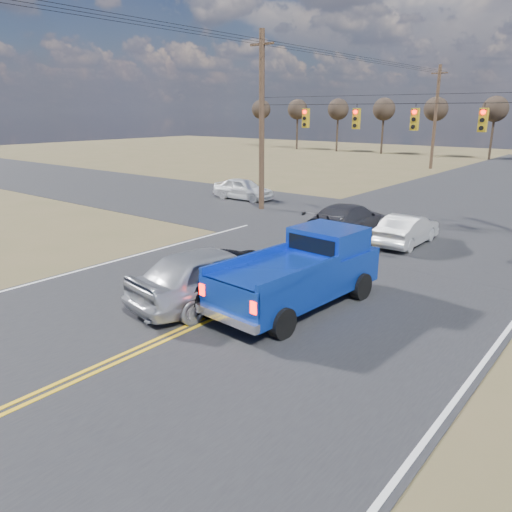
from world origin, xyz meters
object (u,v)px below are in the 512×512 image
Objects in this scene: black_suv at (234,272)px; cross_car_west at (243,189)px; white_car_queue at (407,230)px; silver_suv at (212,275)px; pickup_truck at (302,272)px; dgrey_car_queue at (348,220)px.

cross_car_west is at bearing -43.35° from black_suv.
white_car_queue is at bearing -93.88° from black_suv.
silver_suv is 1.02m from black_suv.
silver_suv is 1.02× the size of black_suv.
pickup_truck is 1.16× the size of black_suv.
silver_suv reaches higher than dgrey_car_queue.
black_suv is 9.56m from white_car_queue.
black_suv is 17.76m from cross_car_west.
cross_car_west is (-11.23, 13.77, -0.01)m from black_suv.
white_car_queue is (1.88, 10.38, -0.23)m from silver_suv.
pickup_truck reaches higher than dgrey_car_queue.
silver_suv is (-2.25, -1.47, -0.17)m from pickup_truck.
cross_car_west is (-10.37, 4.71, -0.07)m from dgrey_car_queue.
dgrey_car_queue is (-0.86, 9.05, 0.06)m from black_suv.
cross_car_west is at bearing -43.43° from silver_suv.
black_suv is at bearing 93.26° from dgrey_car_queue.
white_car_queue is at bearing -110.98° from cross_car_west.
silver_suv is at bearing 79.27° from white_car_queue.
pickup_truck reaches higher than cross_car_west.
black_suv is (-2.25, -0.46, -0.35)m from pickup_truck.
cross_car_west is at bearing -19.02° from white_car_queue.
white_car_queue is (1.88, 9.37, -0.05)m from black_suv.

